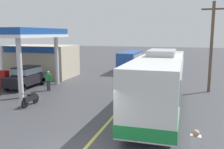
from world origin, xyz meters
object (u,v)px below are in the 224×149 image
at_px(minibus_opposing_lane, 130,60).
at_px(motorcycle_parked_forecourt, 30,99).
at_px(pedestrian_near_pump, 48,80).
at_px(car_at_pump, 26,76).
at_px(coach_bus_main, 159,84).

height_order(minibus_opposing_lane, motorcycle_parked_forecourt, minibus_opposing_lane).
relative_size(motorcycle_parked_forecourt, pedestrian_near_pump, 1.08).
relative_size(minibus_opposing_lane, motorcycle_parked_forecourt, 3.41).
relative_size(car_at_pump, minibus_opposing_lane, 0.69).
distance_m(minibus_opposing_lane, motorcycle_parked_forecourt, 16.67).
distance_m(coach_bus_main, car_at_pump, 12.55).
bearing_deg(minibus_opposing_lane, car_at_pump, -120.48).
distance_m(coach_bus_main, motorcycle_parked_forecourt, 8.37).
xyz_separation_m(coach_bus_main, minibus_opposing_lane, (-5.14, 15.39, -0.25)).
distance_m(minibus_opposing_lane, pedestrian_near_pump, 12.87).
bearing_deg(pedestrian_near_pump, motorcycle_parked_forecourt, -75.05).
bearing_deg(minibus_opposing_lane, motorcycle_parked_forecourt, -100.67).
xyz_separation_m(car_at_pump, minibus_opposing_lane, (6.78, 11.52, 0.46)).
bearing_deg(coach_bus_main, car_at_pump, 162.02).
bearing_deg(minibus_opposing_lane, coach_bus_main, -71.54).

